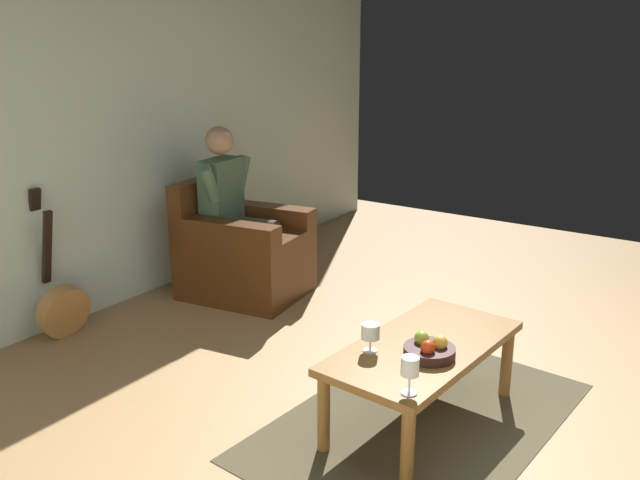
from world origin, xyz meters
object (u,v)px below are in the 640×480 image
at_px(coffee_table, 423,354).
at_px(wine_glass_near, 410,369).
at_px(fruit_bowl, 429,349).
at_px(person_seated, 235,207).
at_px(wine_glass_far, 370,333).
at_px(guitar, 62,305).
at_px(armchair, 242,253).

xyz_separation_m(coffee_table, wine_glass_near, (0.47, 0.16, 0.18)).
xyz_separation_m(wine_glass_near, fruit_bowl, (-0.36, -0.08, -0.08)).
relative_size(person_seated, wine_glass_far, 9.00).
xyz_separation_m(person_seated, coffee_table, (0.85, 1.96, -0.30)).
distance_m(guitar, wine_glass_near, 2.55).
distance_m(coffee_table, wine_glass_near, 0.53).
xyz_separation_m(person_seated, fruit_bowl, (0.96, 2.04, -0.21)).
bearing_deg(armchair, wine_glass_far, 49.69).
bearing_deg(armchair, guitar, -28.69).
bearing_deg(fruit_bowl, wine_glass_near, 12.26).
relative_size(guitar, fruit_bowl, 3.98).
bearing_deg(person_seated, fruit_bowl, 56.17).
distance_m(wine_glass_near, wine_glass_far, 0.42).
distance_m(wine_glass_near, fruit_bowl, 0.38).
bearing_deg(wine_glass_near, wine_glass_far, -126.93).
height_order(armchair, person_seated, person_seated).
height_order(person_seated, fruit_bowl, person_seated).
relative_size(coffee_table, fruit_bowl, 4.71).
relative_size(coffee_table, wine_glass_far, 8.23).
bearing_deg(guitar, armchair, 159.90).
distance_m(guitar, fruit_bowl, 2.48).
height_order(armchair, wine_glass_far, armchair).
xyz_separation_m(armchair, guitar, (1.24, -0.45, -0.11)).
relative_size(wine_glass_near, wine_glass_far, 1.20).
xyz_separation_m(person_seated, wine_glass_near, (1.32, 2.12, -0.13)).
bearing_deg(fruit_bowl, wine_glass_far, -67.57).
bearing_deg(armchair, person_seated, -90.00).
xyz_separation_m(person_seated, wine_glass_far, (1.07, 1.78, -0.15)).
bearing_deg(wine_glass_far, wine_glass_near, 53.07).
distance_m(armchair, coffee_table, 2.10).
height_order(person_seated, wine_glass_far, person_seated).
relative_size(armchair, fruit_bowl, 3.86).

